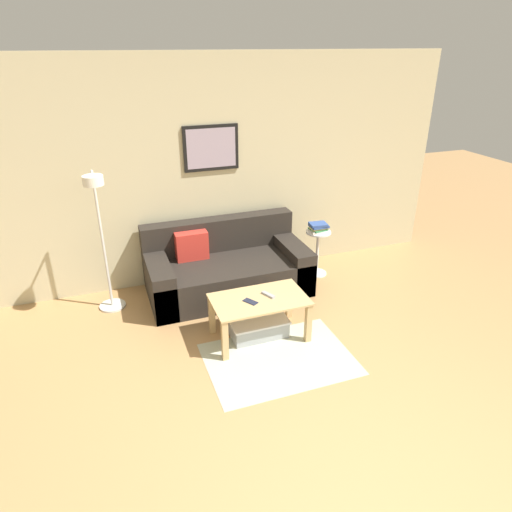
# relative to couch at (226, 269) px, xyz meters

# --- Properties ---
(ground_plane) EXTENTS (16.00, 16.00, 0.00)m
(ground_plane) POSITION_rel_couch_xyz_m (0.12, -2.88, -0.27)
(ground_plane) COLOR tan
(wall_back) EXTENTS (5.60, 0.09, 2.55)m
(wall_back) POSITION_rel_couch_xyz_m (0.12, 0.47, 1.01)
(wall_back) COLOR #C6BC93
(wall_back) RESTS_ON ground_plane
(area_rug) EXTENTS (1.32, 0.94, 0.01)m
(area_rug) POSITION_rel_couch_xyz_m (0.08, -1.41, -0.27)
(area_rug) COLOR #B2B79E
(area_rug) RESTS_ON ground_plane
(couch) EXTENTS (1.79, 0.91, 0.78)m
(couch) POSITION_rel_couch_xyz_m (0.00, 0.00, 0.00)
(couch) COLOR #28231E
(couch) RESTS_ON ground_plane
(coffee_table) EXTENTS (0.90, 0.53, 0.43)m
(coffee_table) POSITION_rel_couch_xyz_m (0.03, -1.01, 0.07)
(coffee_table) COLOR tan
(coffee_table) RESTS_ON ground_plane
(storage_bin) EXTENTS (0.56, 0.36, 0.18)m
(storage_bin) POSITION_rel_couch_xyz_m (0.03, -0.97, -0.18)
(storage_bin) COLOR #9EA3A8
(storage_bin) RESTS_ON ground_plane
(floor_lamp) EXTENTS (0.28, 0.48, 1.52)m
(floor_lamp) POSITION_rel_couch_xyz_m (-1.28, -0.07, 0.69)
(floor_lamp) COLOR silver
(floor_lamp) RESTS_ON ground_plane
(side_table) EXTENTS (0.30, 0.30, 0.57)m
(side_table) POSITION_rel_couch_xyz_m (1.16, 0.00, 0.07)
(side_table) COLOR white
(side_table) RESTS_ON ground_plane
(book_stack) EXTENTS (0.23, 0.21, 0.11)m
(book_stack) POSITION_rel_couch_xyz_m (1.15, -0.01, 0.35)
(book_stack) COLOR silver
(book_stack) RESTS_ON side_table
(remote_control) EXTENTS (0.10, 0.15, 0.02)m
(remote_control) POSITION_rel_couch_xyz_m (0.13, -0.98, 0.17)
(remote_control) COLOR #99999E
(remote_control) RESTS_ON coffee_table
(cell_phone) EXTENTS (0.13, 0.15, 0.01)m
(cell_phone) POSITION_rel_couch_xyz_m (-0.07, -1.04, 0.16)
(cell_phone) COLOR #1E2338
(cell_phone) RESTS_ON coffee_table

